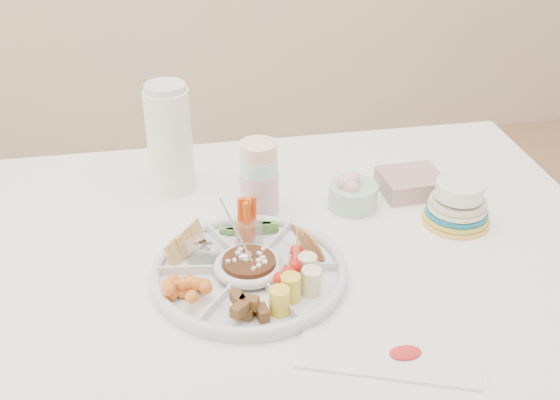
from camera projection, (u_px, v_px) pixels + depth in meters
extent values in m
cube|color=white|center=(262.00, 376.00, 1.68)|extent=(1.52, 1.02, 0.76)
cylinder|color=silver|center=(249.00, 269.00, 1.38)|extent=(0.43, 0.43, 0.04)
cylinder|color=#38160B|center=(249.00, 266.00, 1.37)|extent=(0.12, 0.12, 0.04)
cylinder|color=beige|center=(259.00, 165.00, 1.54)|extent=(0.09, 0.09, 0.24)
cylinder|color=white|center=(169.00, 138.00, 1.62)|extent=(0.13, 0.13, 0.27)
cylinder|color=#AED9BB|center=(353.00, 191.00, 1.60)|extent=(0.14, 0.14, 0.08)
cube|color=#B08888|center=(411.00, 183.00, 1.67)|extent=(0.15, 0.13, 0.05)
cylinder|color=gold|center=(458.00, 204.00, 1.54)|extent=(0.16, 0.16, 0.10)
cube|color=white|center=(388.00, 357.00, 1.19)|extent=(0.32, 0.20, 0.01)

